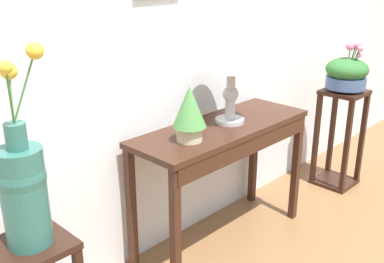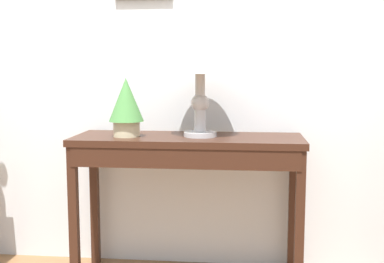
% 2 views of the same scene
% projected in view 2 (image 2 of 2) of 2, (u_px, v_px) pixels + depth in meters
% --- Properties ---
extents(back_wall_with_art, '(9.00, 0.13, 2.80)m').
position_uv_depth(back_wall_with_art, '(171.00, 26.00, 2.88)').
color(back_wall_with_art, silver).
rests_on(back_wall_with_art, ground).
extents(console_table, '(1.21, 0.43, 0.80)m').
position_uv_depth(console_table, '(187.00, 159.00, 2.63)').
color(console_table, '#381E14').
rests_on(console_table, ground).
extents(table_lamp, '(0.38, 0.38, 0.53)m').
position_uv_depth(table_lamp, '(200.00, 59.00, 2.58)').
color(table_lamp, '#B7B7BC').
rests_on(table_lamp, console_table).
extents(potted_plant_on_console, '(0.18, 0.18, 0.31)m').
position_uv_depth(potted_plant_on_console, '(126.00, 105.00, 2.61)').
color(potted_plant_on_console, beige).
rests_on(potted_plant_on_console, console_table).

